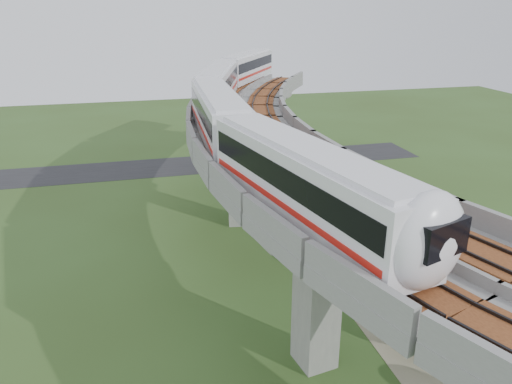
# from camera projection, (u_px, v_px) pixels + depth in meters

# --- Properties ---
(ground) EXTENTS (160.00, 160.00, 0.00)m
(ground) POSITION_uv_depth(u_px,v_px,m) (256.00, 276.00, 38.94)
(ground) COLOR #354B1E
(ground) RESTS_ON ground
(dirt_lot) EXTENTS (18.00, 26.00, 0.04)m
(dirt_lot) POSITION_uv_depth(u_px,v_px,m) (430.00, 267.00, 40.31)
(dirt_lot) COLOR gray
(dirt_lot) RESTS_ON ground
(asphalt_road) EXTENTS (60.00, 8.00, 0.03)m
(asphalt_road) POSITION_uv_depth(u_px,v_px,m) (201.00, 164.00, 66.16)
(asphalt_road) COLOR #232326
(asphalt_road) RESTS_ON ground
(viaduct) EXTENTS (19.58, 73.98, 11.40)m
(viaduct) POSITION_uv_depth(u_px,v_px,m) (307.00, 162.00, 36.62)
(viaduct) COLOR #99968E
(viaduct) RESTS_ON ground
(metro_train) EXTENTS (15.75, 60.54, 3.64)m
(metro_train) POSITION_uv_depth(u_px,v_px,m) (242.00, 98.00, 43.32)
(metro_train) COLOR silver
(metro_train) RESTS_ON ground
(fence) EXTENTS (3.87, 38.73, 1.50)m
(fence) POSITION_uv_depth(u_px,v_px,m) (371.00, 254.00, 40.90)
(fence) COLOR #2D382D
(fence) RESTS_ON ground
(tree_0) EXTENTS (2.24, 2.24, 2.54)m
(tree_0) POSITION_uv_depth(u_px,v_px,m) (303.00, 163.00, 61.47)
(tree_0) COLOR #382314
(tree_0) RESTS_ON ground
(tree_1) EXTENTS (2.86, 2.86, 3.50)m
(tree_1) POSITION_uv_depth(u_px,v_px,m) (301.00, 176.00, 54.53)
(tree_1) COLOR #382314
(tree_1) RESTS_ON ground
(tree_2) EXTENTS (2.71, 2.71, 3.39)m
(tree_2) POSITION_uv_depth(u_px,v_px,m) (301.00, 204.00, 47.14)
(tree_2) COLOR #382314
(tree_2) RESTS_ON ground
(tree_3) EXTENTS (2.22, 2.22, 2.85)m
(tree_3) POSITION_uv_depth(u_px,v_px,m) (337.00, 252.00, 38.69)
(tree_3) COLOR #382314
(tree_3) RESTS_ON ground
(tree_4) EXTENTS (3.08, 3.08, 3.23)m
(tree_4) POSITION_uv_depth(u_px,v_px,m) (425.00, 319.00, 30.37)
(tree_4) COLOR #382314
(tree_4) RESTS_ON ground
(tree_5) EXTENTS (2.18, 2.18, 2.96)m
(tree_5) POSITION_uv_depth(u_px,v_px,m) (496.00, 382.00, 25.16)
(tree_5) COLOR #382314
(tree_5) RESTS_ON ground
(car_white) EXTENTS (3.05, 3.49, 1.14)m
(car_white) POSITION_uv_depth(u_px,v_px,m) (455.00, 280.00, 37.20)
(car_white) COLOR silver
(car_white) RESTS_ON dirt_lot
(car_red) EXTENTS (3.88, 2.50, 1.21)m
(car_red) POSITION_uv_depth(u_px,v_px,m) (438.00, 238.00, 43.82)
(car_red) COLOR #AA1C0F
(car_red) RESTS_ON dirt_lot
(car_dark) EXTENTS (4.17, 2.41, 1.14)m
(car_dark) POSITION_uv_depth(u_px,v_px,m) (432.00, 239.00, 43.68)
(car_dark) COLOR black
(car_dark) RESTS_ON dirt_lot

